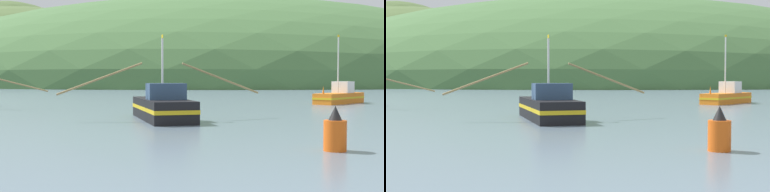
% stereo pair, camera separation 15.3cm
% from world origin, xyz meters
% --- Properties ---
extents(hill_far_left, '(92.00, 73.60, 79.76)m').
position_xyz_m(hill_far_left, '(-67.32, 255.37, 0.00)').
color(hill_far_left, '#516B38').
rests_on(hill_far_left, ground).
extents(hill_far_right, '(214.89, 171.91, 57.91)m').
position_xyz_m(hill_far_right, '(24.84, 178.98, 0.00)').
color(hill_far_right, '#47703D').
rests_on(hill_far_right, ground).
extents(hill_far_center, '(151.76, 121.41, 66.33)m').
position_xyz_m(hill_far_center, '(-55.23, 230.38, 0.00)').
color(hill_far_center, '#516B38').
rests_on(hill_far_center, ground).
extents(fishing_boat_black, '(12.07, 8.18, 5.02)m').
position_xyz_m(fishing_boat_black, '(-4.61, 30.40, 0.74)').
color(fishing_boat_black, black).
rests_on(fishing_boat_black, ground).
extents(fishing_boat_orange, '(6.50, 5.90, 6.48)m').
position_xyz_m(fishing_boat_orange, '(13.20, 45.92, 0.68)').
color(fishing_boat_orange, orange).
rests_on(fishing_boat_orange, ground).
extents(channel_buoy, '(0.77, 0.77, 1.55)m').
position_xyz_m(channel_buoy, '(0.44, 17.42, 0.64)').
color(channel_buoy, '#E55914').
rests_on(channel_buoy, ground).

